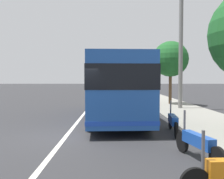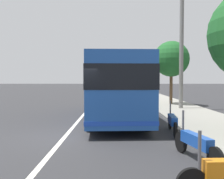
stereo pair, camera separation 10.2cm
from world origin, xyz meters
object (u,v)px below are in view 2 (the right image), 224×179
(motorcycle_far_end, at_px, (172,122))
(utility_pole, at_px, (181,49))
(motorcycle_mid_row, at_px, (196,144))
(car_ahead_same_lane, at_px, (96,87))
(roadside_tree_mid_block, at_px, (171,59))
(car_side_street, at_px, (117,87))
(coach_bus, at_px, (114,85))

(motorcycle_far_end, height_order, utility_pole, utility_pole)
(motorcycle_mid_row, height_order, car_ahead_same_lane, car_ahead_same_lane)
(roadside_tree_mid_block, xyz_separation_m, utility_pole, (-2.95, -0.01, 0.47))
(car_ahead_same_lane, relative_size, utility_pole, 0.55)
(motorcycle_mid_row, bearing_deg, car_ahead_same_lane, -4.70)
(car_ahead_same_lane, height_order, car_side_street, car_side_street)
(coach_bus, bearing_deg, car_ahead_same_lane, 2.92)
(motorcycle_mid_row, bearing_deg, car_side_street, -10.20)
(coach_bus, distance_m, car_side_street, 30.44)
(car_ahead_same_lane, distance_m, utility_pole, 30.53)
(motorcycle_mid_row, relative_size, motorcycle_far_end, 0.98)
(motorcycle_far_end, height_order, car_ahead_same_lane, car_ahead_same_lane)
(roadside_tree_mid_block, relative_size, utility_pole, 0.62)
(utility_pole, bearing_deg, coach_bus, 128.05)
(motorcycle_mid_row, height_order, car_side_street, car_side_street)
(coach_bus, bearing_deg, car_side_street, -4.10)
(motorcycle_mid_row, relative_size, car_side_street, 0.53)
(coach_bus, height_order, utility_pole, utility_pole)
(utility_pole, bearing_deg, motorcycle_far_end, 162.54)
(car_side_street, height_order, roadside_tree_mid_block, roadside_tree_mid_block)
(coach_bus, bearing_deg, roadside_tree_mid_block, -38.02)
(car_side_street, distance_m, utility_pole, 27.29)
(coach_bus, relative_size, roadside_tree_mid_block, 1.99)
(car_side_street, height_order, utility_pole, utility_pole)
(motorcycle_far_end, xyz_separation_m, car_ahead_same_lane, (36.72, 5.61, 0.22))
(car_side_street, xyz_separation_m, roadside_tree_mid_block, (-23.82, -3.97, 3.04))
(car_ahead_same_lane, bearing_deg, roadside_tree_mid_block, 15.17)
(coach_bus, distance_m, motorcycle_mid_row, 7.63)
(car_side_street, bearing_deg, motorcycle_mid_row, -179.91)
(roadside_tree_mid_block, bearing_deg, coach_bus, 144.80)
(motorcycle_mid_row, xyz_separation_m, car_ahead_same_lane, (40.12, 5.42, 0.22))
(coach_bus, relative_size, motorcycle_mid_row, 4.66)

